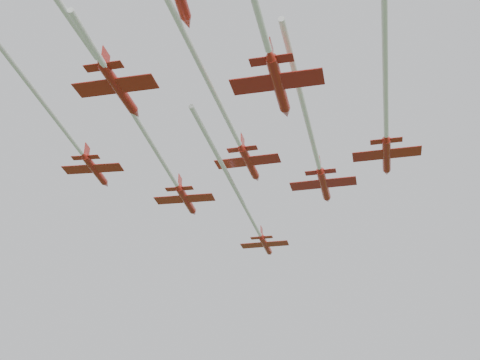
% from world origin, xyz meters
% --- Properties ---
extents(jet_lead, '(8.33, 51.24, 2.48)m').
position_xyz_m(jet_lead, '(2.49, 7.43, 58.30)').
color(jet_lead, red).
extents(jet_row2_left, '(9.23, 48.76, 2.72)m').
position_xyz_m(jet_row2_left, '(-5.39, -9.05, 60.09)').
color(jet_row2_left, red).
extents(jet_row2_right, '(9.87, 44.84, 2.95)m').
position_xyz_m(jet_row2_right, '(14.61, -3.69, 61.63)').
color(jet_row2_right, red).
extents(jet_row3_left, '(9.62, 45.08, 2.47)m').
position_xyz_m(jet_row3_left, '(-14.19, -20.60, 60.45)').
color(jet_row3_left, red).
extents(jet_row3_mid, '(8.68, 62.16, 2.60)m').
position_xyz_m(jet_row3_mid, '(6.26, -24.41, 60.01)').
color(jet_row3_mid, red).
extents(jet_row3_right, '(8.67, 54.46, 2.58)m').
position_xyz_m(jet_row3_right, '(24.35, -20.04, 59.34)').
color(jet_row3_right, red).
extents(jet_row4_left, '(9.14, 49.08, 2.72)m').
position_xyz_m(jet_row4_left, '(-3.07, -39.06, 60.18)').
color(jet_row4_left, red).
extents(jet_row4_right, '(9.57, 44.78, 2.85)m').
position_xyz_m(jet_row4_right, '(14.11, -35.65, 58.58)').
color(jet_row4_right, red).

